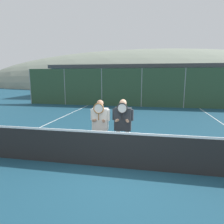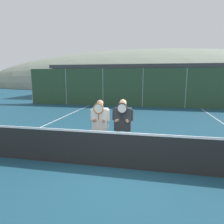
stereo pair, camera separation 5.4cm
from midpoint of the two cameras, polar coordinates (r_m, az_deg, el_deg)
The scene contains 11 objects.
ground_plane at distance 5.51m, azimuth 2.45°, elevation -15.70°, with size 120.00×120.00×0.00m, color navy.
hill_distant at distance 55.69m, azimuth 10.88°, elevation 7.51°, with size 92.63×51.46×18.01m.
clubhouse_building at distance 23.07m, azimuth 10.22°, elevation 8.57°, with size 20.98×5.50×3.62m.
fence_back at distance 16.04m, azimuth 8.88°, elevation 6.87°, with size 19.53×0.06×3.03m.
tennis_net at distance 5.31m, azimuth 2.49°, elevation -10.74°, with size 11.86×0.09×1.09m.
court_line_left_sideline at distance 9.75m, azimuth -21.06°, elevation -4.78°, with size 0.05×16.00×0.01m, color white.
player_leftmost at distance 5.92m, azimuth -3.14°, elevation -3.33°, with size 0.59×0.34×1.73m.
player_center_left at distance 5.85m, azimuth 3.34°, elevation -3.30°, with size 0.62×0.34×1.76m.
car_far_left at distance 20.04m, azimuth -9.04°, elevation 5.63°, with size 4.09×1.91×1.68m.
car_left_of_center at distance 18.88m, azimuth 4.60°, elevation 5.61°, with size 4.08×2.01×1.81m.
car_center at distance 19.18m, azimuth 19.69°, elevation 4.97°, with size 4.58×1.98×1.68m.
Camera 2 is at (0.80, -4.90, 2.40)m, focal length 32.00 mm.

